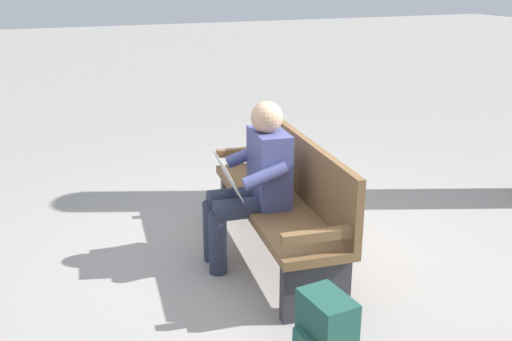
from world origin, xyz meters
name	(u,v)px	position (x,y,z in m)	size (l,w,h in m)	color
ground_plane	(275,258)	(0.00, 0.00, 0.00)	(40.00, 40.00, 0.00)	gray
bench_near	(285,199)	(-0.01, -0.07, 0.46)	(1.84, 0.68, 0.90)	brown
person_seated	(254,180)	(0.02, 0.16, 0.63)	(0.60, 0.60, 1.18)	#474C84
backpack	(325,338)	(-1.30, 0.31, 0.23)	(0.31, 0.26, 0.47)	#1E4C42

